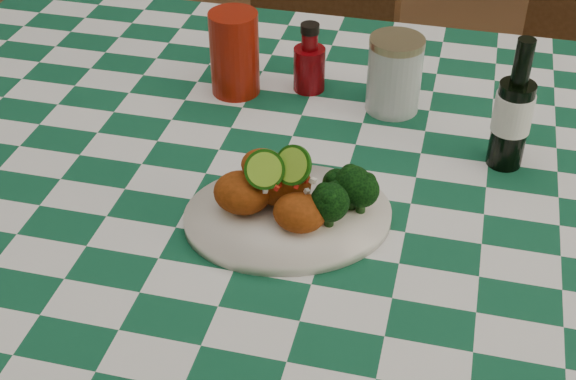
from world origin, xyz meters
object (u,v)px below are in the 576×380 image
(plate, at_px, (288,217))
(beer_bottle, at_px, (515,104))
(ketchup_bottle, at_px, (309,57))
(wooden_chair_left, at_px, (286,107))
(dining_table, at_px, (338,344))
(wooden_chair_right, at_px, (576,122))
(fried_chicken_pile, at_px, (283,183))
(mason_jar, at_px, (394,74))
(red_tumbler, at_px, (234,53))

(plate, xyz_separation_m, beer_bottle, (0.29, 0.22, 0.09))
(ketchup_bottle, distance_m, wooden_chair_left, 0.65)
(dining_table, distance_m, wooden_chair_right, 0.81)
(plate, distance_m, ketchup_bottle, 0.37)
(plate, bearing_deg, beer_bottle, 37.07)
(fried_chicken_pile, distance_m, wooden_chair_left, 0.96)
(mason_jar, distance_m, wooden_chair_right, 0.72)
(wooden_chair_left, bearing_deg, fried_chicken_pile, -59.88)
(dining_table, xyz_separation_m, wooden_chair_left, (-0.27, 0.70, 0.05))
(mason_jar, bearing_deg, ketchup_bottle, 168.36)
(fried_chicken_pile, xyz_separation_m, beer_bottle, (0.29, 0.22, 0.04))
(dining_table, xyz_separation_m, ketchup_bottle, (-0.11, 0.22, 0.45))
(dining_table, relative_size, fried_chicken_pile, 11.13)
(dining_table, relative_size, beer_bottle, 8.02)
(beer_bottle, distance_m, wooden_chair_right, 0.75)
(dining_table, bearing_deg, wooden_chair_left, 111.22)
(fried_chicken_pile, bearing_deg, beer_bottle, 36.43)
(ketchup_bottle, xyz_separation_m, beer_bottle, (0.34, -0.15, 0.04))
(fried_chicken_pile, distance_m, wooden_chair_right, 1.03)
(wooden_chair_left, distance_m, wooden_chair_right, 0.69)
(ketchup_bottle, xyz_separation_m, wooden_chair_right, (0.53, 0.47, -0.34))
(dining_table, bearing_deg, fried_chicken_pile, -113.96)
(plate, bearing_deg, ketchup_bottle, 98.06)
(fried_chicken_pile, height_order, mason_jar, mason_jar)
(fried_chicken_pile, distance_m, ketchup_bottle, 0.37)
(plate, xyz_separation_m, mason_jar, (0.10, 0.33, 0.06))
(wooden_chair_right, bearing_deg, red_tumbler, -118.08)
(dining_table, relative_size, wooden_chair_left, 1.87)
(wooden_chair_left, bearing_deg, plate, -59.45)
(ketchup_bottle, bearing_deg, fried_chicken_pile, -82.97)
(fried_chicken_pile, xyz_separation_m, wooden_chair_left, (-0.21, 0.84, -0.41))
(fried_chicken_pile, relative_size, beer_bottle, 0.72)
(red_tumbler, height_order, beer_bottle, beer_bottle)
(dining_table, distance_m, plate, 0.43)
(fried_chicken_pile, distance_m, beer_bottle, 0.36)
(plate, distance_m, wooden_chair_right, 1.00)
(red_tumbler, bearing_deg, wooden_chair_right, 38.15)
(mason_jar, bearing_deg, dining_table, -101.87)
(dining_table, bearing_deg, mason_jar, 78.13)
(plate, xyz_separation_m, red_tumbler, (-0.17, 0.33, 0.06))
(fried_chicken_pile, bearing_deg, mason_jar, 72.64)
(fried_chicken_pile, relative_size, wooden_chair_left, 0.17)
(wooden_chair_right, bearing_deg, dining_table, -97.39)
(plate, bearing_deg, wooden_chair_right, 60.37)
(fried_chicken_pile, height_order, beer_bottle, beer_bottle)
(red_tumbler, bearing_deg, mason_jar, 1.47)
(wooden_chair_left, bearing_deg, mason_jar, -42.25)
(dining_table, height_order, plate, plate)
(plate, height_order, fried_chicken_pile, fried_chicken_pile)
(mason_jar, bearing_deg, fried_chicken_pile, -107.36)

